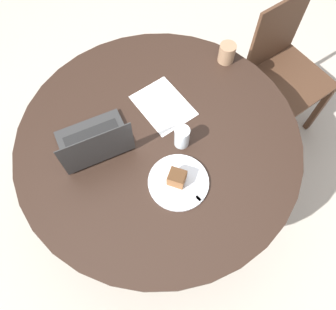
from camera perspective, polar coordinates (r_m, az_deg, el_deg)
name	(u,v)px	position (r m, az deg, el deg)	size (l,w,h in m)	color
ground_plane	(161,193)	(2.17, -1.17, -6.71)	(12.00, 12.00, 0.00)	#B7AD9E
dining_table	(159,148)	(1.58, -1.60, 1.28)	(1.31, 1.31, 0.74)	black
chair	(282,72)	(2.18, 19.26, 13.55)	(0.53, 0.53, 0.91)	#472D1E
paper_document	(163,105)	(1.58, -0.83, 8.62)	(0.33, 0.29, 0.00)	white
plate	(178,182)	(1.39, 1.83, -4.73)	(0.26, 0.26, 0.01)	silver
cake_slice	(177,178)	(1.35, 1.57, -3.98)	(0.09, 0.09, 0.07)	brown
fork	(189,190)	(1.37, 3.75, -6.03)	(0.16, 0.09, 0.00)	silver
coffee_glass	(227,53)	(1.75, 10.21, 17.09)	(0.08, 0.08, 0.10)	#997556
water_glass	(182,137)	(1.43, 2.43, 3.18)	(0.07, 0.07, 0.11)	silver
laptop	(95,142)	(1.47, -12.60, 2.16)	(0.26, 0.33, 0.22)	#2D2D2D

